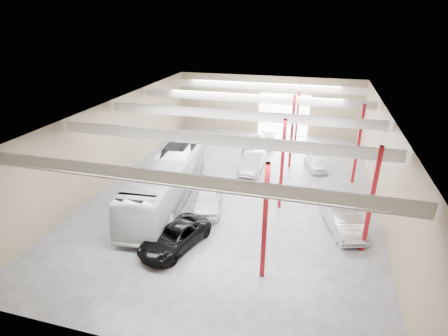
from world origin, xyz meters
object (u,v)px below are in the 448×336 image
at_px(car_row_c, 259,144).
at_px(coach_bus, 166,183).
at_px(car_row_b, 253,161).
at_px(car_right_far, 315,162).
at_px(car_row_a, 208,198).
at_px(car_right_near, 342,218).
at_px(black_sedan, 175,237).

bearing_deg(car_row_c, coach_bus, -93.99).
xyz_separation_m(car_row_b, car_row_c, (-0.26, 5.20, -0.12)).
bearing_deg(car_right_far, coach_bus, -153.37).
distance_m(car_row_a, car_right_far, 12.47).
bearing_deg(car_right_near, car_row_b, 115.79).
height_order(car_row_c, car_right_far, car_row_c).
relative_size(car_row_a, car_row_b, 0.96).
height_order(black_sedan, car_right_far, black_sedan).
height_order(car_row_c, car_right_near, car_right_near).
relative_size(car_row_c, car_right_far, 1.31).
distance_m(car_right_near, car_right_far, 10.36).
bearing_deg(car_right_far, black_sedan, -134.24).
bearing_deg(black_sedan, car_row_b, 97.14).
height_order(coach_bus, car_right_near, coach_bus).
distance_m(black_sedan, car_row_c, 18.59).
xyz_separation_m(coach_bus, car_row_b, (5.22, 8.19, -0.92)).
bearing_deg(car_right_near, black_sedan, -171.94).
distance_m(car_row_b, car_right_near, 11.47).
height_order(car_row_b, car_row_c, car_row_b).
bearing_deg(car_row_a, car_row_c, 70.00).
height_order(black_sedan, car_right_near, car_right_near).
height_order(car_row_a, car_right_far, car_row_a).
height_order(car_right_near, car_right_far, car_right_near).
bearing_deg(car_row_b, coach_bus, -121.72).
relative_size(black_sedan, car_right_far, 1.36).
height_order(black_sedan, car_row_a, car_row_a).
xyz_separation_m(coach_bus, car_right_far, (10.97, 9.96, -1.12)).
height_order(coach_bus, car_row_a, coach_bus).
xyz_separation_m(car_row_a, car_row_c, (1.65, 13.26, -0.12)).
height_order(car_row_a, car_row_b, car_row_b).
bearing_deg(car_row_c, car_right_near, -42.84).
bearing_deg(car_row_a, car_right_near, -14.72).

